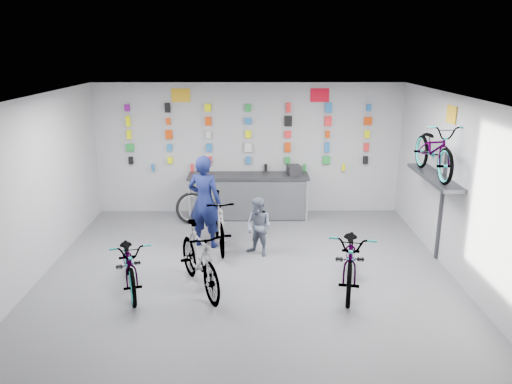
{
  "coord_description": "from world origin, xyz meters",
  "views": [
    {
      "loc": [
        0.08,
        -7.28,
        3.76
      ],
      "look_at": [
        0.15,
        1.4,
        1.22
      ],
      "focal_mm": 35.0,
      "sensor_mm": 36.0,
      "label": 1
    }
  ],
  "objects_px": {
    "customer": "(259,227)",
    "bike_right": "(351,257)",
    "bike_left": "(130,262)",
    "bike_service": "(219,221)",
    "counter": "(248,197)",
    "bike_center": "(199,258)",
    "clerk": "(205,202)"
  },
  "relations": [
    {
      "from": "bike_left",
      "to": "bike_right",
      "type": "relative_size",
      "value": 0.88
    },
    {
      "from": "customer",
      "to": "bike_right",
      "type": "bearing_deg",
      "value": -4.21
    },
    {
      "from": "bike_center",
      "to": "customer",
      "type": "relative_size",
      "value": 1.63
    },
    {
      "from": "bike_service",
      "to": "clerk",
      "type": "xyz_separation_m",
      "value": [
        -0.27,
        0.08,
        0.37
      ]
    },
    {
      "from": "counter",
      "to": "bike_right",
      "type": "bearing_deg",
      "value": -64.15
    },
    {
      "from": "bike_center",
      "to": "customer",
      "type": "xyz_separation_m",
      "value": [
        0.96,
        1.4,
        0.01
      ]
    },
    {
      "from": "bike_center",
      "to": "bike_right",
      "type": "height_order",
      "value": "bike_center"
    },
    {
      "from": "bike_center",
      "to": "bike_service",
      "type": "relative_size",
      "value": 1.02
    },
    {
      "from": "bike_service",
      "to": "customer",
      "type": "distance_m",
      "value": 0.85
    },
    {
      "from": "bike_left",
      "to": "bike_center",
      "type": "bearing_deg",
      "value": -20.13
    },
    {
      "from": "bike_center",
      "to": "bike_right",
      "type": "distance_m",
      "value": 2.43
    },
    {
      "from": "bike_left",
      "to": "bike_service",
      "type": "distance_m",
      "value": 2.17
    },
    {
      "from": "bike_left",
      "to": "customer",
      "type": "xyz_separation_m",
      "value": [
        2.07,
        1.36,
        0.09
      ]
    },
    {
      "from": "bike_right",
      "to": "clerk",
      "type": "relative_size",
      "value": 1.11
    },
    {
      "from": "bike_center",
      "to": "bike_left",
      "type": "bearing_deg",
      "value": 153.69
    },
    {
      "from": "bike_center",
      "to": "bike_service",
      "type": "xyz_separation_m",
      "value": [
        0.19,
        1.77,
        -0.01
      ]
    },
    {
      "from": "bike_right",
      "to": "counter",
      "type": "bearing_deg",
      "value": 127.59
    },
    {
      "from": "bike_center",
      "to": "bike_service",
      "type": "height_order",
      "value": "bike_center"
    },
    {
      "from": "counter",
      "to": "bike_left",
      "type": "bearing_deg",
      "value": -118.04
    },
    {
      "from": "counter",
      "to": "bike_left",
      "type": "xyz_separation_m",
      "value": [
        -1.87,
        -3.51,
        -0.02
      ]
    },
    {
      "from": "bike_service",
      "to": "clerk",
      "type": "distance_m",
      "value": 0.47
    },
    {
      "from": "clerk",
      "to": "customer",
      "type": "distance_m",
      "value": 1.18
    },
    {
      "from": "bike_left",
      "to": "clerk",
      "type": "bearing_deg",
      "value": 42.18
    },
    {
      "from": "bike_service",
      "to": "customer",
      "type": "height_order",
      "value": "customer"
    },
    {
      "from": "counter",
      "to": "bike_service",
      "type": "height_order",
      "value": "bike_service"
    },
    {
      "from": "bike_right",
      "to": "bike_service",
      "type": "distance_m",
      "value": 2.8
    },
    {
      "from": "clerk",
      "to": "customer",
      "type": "xyz_separation_m",
      "value": [
        1.03,
        -0.46,
        -0.35
      ]
    },
    {
      "from": "bike_right",
      "to": "bike_service",
      "type": "xyz_separation_m",
      "value": [
        -2.23,
        1.68,
        0.0
      ]
    },
    {
      "from": "bike_service",
      "to": "customer",
      "type": "xyz_separation_m",
      "value": [
        0.76,
        -0.38,
        0.02
      ]
    },
    {
      "from": "bike_left",
      "to": "bike_center",
      "type": "distance_m",
      "value": 1.12
    },
    {
      "from": "bike_service",
      "to": "counter",
      "type": "bearing_deg",
      "value": 63.36
    },
    {
      "from": "bike_right",
      "to": "customer",
      "type": "relative_size",
      "value": 1.81
    }
  ]
}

